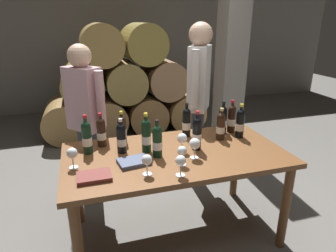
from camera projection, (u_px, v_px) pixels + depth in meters
ground_plane at (175, 232)px, 2.54m from camera, size 14.00×14.00×0.00m
cellar_back_wall at (110, 37)px, 5.85m from camera, size 10.00×0.24×2.80m
barrel_stack at (124, 87)px, 4.64m from camera, size 2.49×0.90×1.69m
stone_pillar at (231, 54)px, 3.89m from camera, size 0.32×0.32×2.60m
dining_table at (175, 163)px, 2.32m from camera, size 1.70×0.90×0.76m
wine_bottle_0 at (221, 126)px, 2.50m from camera, size 0.07×0.07×0.28m
wine_bottle_1 at (122, 129)px, 2.42m from camera, size 0.07×0.07×0.28m
wine_bottle_2 at (240, 123)px, 2.55m from camera, size 0.07×0.07×0.30m
wine_bottle_3 at (197, 133)px, 2.30m from camera, size 0.07×0.07×0.32m
wine_bottle_4 at (223, 120)px, 2.63m from camera, size 0.07×0.07×0.30m
wine_bottle_5 at (121, 138)px, 2.25m from camera, size 0.07×0.07×0.28m
wine_bottle_6 at (187, 122)px, 2.57m from camera, size 0.07×0.07×0.30m
wine_bottle_7 at (157, 141)px, 2.18m from camera, size 0.07×0.07×0.29m
wine_bottle_8 at (101, 132)px, 2.37m from camera, size 0.07×0.07×0.28m
wine_bottle_9 at (146, 135)px, 2.26m from camera, size 0.07×0.07×0.31m
wine_bottle_10 at (87, 137)px, 2.23m from camera, size 0.07×0.07×0.31m
wine_bottle_11 at (232, 118)px, 2.67m from camera, size 0.07×0.07×0.30m
wine_glass_0 at (147, 161)px, 1.93m from camera, size 0.07×0.07×0.15m
wine_glass_1 at (182, 152)px, 2.06m from camera, size 0.07×0.07×0.14m
wine_glass_2 at (195, 144)px, 2.16m from camera, size 0.08×0.08×0.16m
wine_glass_3 at (181, 161)px, 1.91m from camera, size 0.07×0.07×0.15m
wine_glass_4 at (182, 139)px, 2.26m from camera, size 0.08×0.08×0.15m
wine_glass_5 at (72, 154)px, 2.02m from camera, size 0.08×0.08×0.15m
tasting_notebook at (134, 162)px, 2.11m from camera, size 0.24×0.19×0.03m
leather_ledger at (94, 176)px, 1.91m from camera, size 0.22×0.16×0.03m
sommelier_presenting at (199, 91)px, 3.00m from camera, size 0.33×0.43×1.72m
taster_seated_left at (85, 113)px, 2.70m from camera, size 0.35×0.39×1.54m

